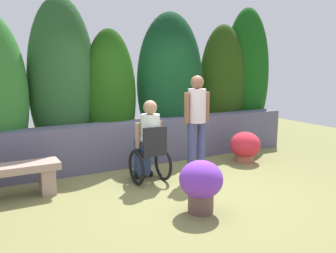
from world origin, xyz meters
The scene contains 8 objects.
ground_plane centered at (0.00, 0.00, 0.00)m, with size 13.54×13.54×0.00m, color olive.
stone_retaining_wall centered at (0.00, 1.52, 0.42)m, with size 6.93×0.40×0.83m, color slate.
hedge_backdrop centered at (0.16, 2.07, 1.46)m, with size 7.85×1.05×3.18m.
stone_bench centered at (-2.38, 0.74, 0.33)m, with size 1.54×0.40×0.49m.
person_in_wheelchair centered at (-0.24, 0.48, 0.62)m, with size 0.53×0.66×1.33m.
person_standing_companion centered at (0.62, 0.39, 0.98)m, with size 0.49×0.30×1.70m.
flower_pot_purple_near centered at (1.92, 0.66, 0.30)m, with size 0.59×0.59×0.59m.
flower_pot_terracotta_by_wall centered at (-0.19, -0.94, 0.38)m, with size 0.56×0.56×0.68m.
Camera 1 is at (-2.69, -4.59, 1.90)m, focal length 38.60 mm.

